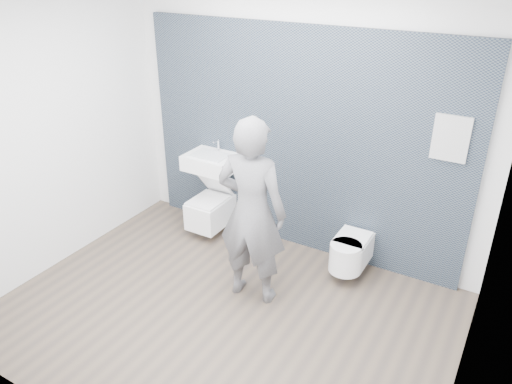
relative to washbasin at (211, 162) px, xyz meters
The scene contains 8 objects.
ground 1.78m from the washbasin, 52.39° to the right, with size 4.00×4.00×0.00m, color brown.
room_shell 1.77m from the washbasin, 52.39° to the right, with size 4.00×4.00×4.00m.
tile_wall 1.31m from the washbasin, 14.51° to the left, with size 3.60×0.06×2.40m, color black.
washbasin is the anchor object (origin of this frame).
toilet_square 0.59m from the washbasin, 90.00° to the right, with size 0.37×0.54×0.66m.
toilet_rounded 1.82m from the washbasin, ahead, with size 0.33×0.56×0.31m.
info_placard 2.60m from the washbasin, ahead, with size 0.31×0.03×0.42m, color white.
visitor 1.31m from the washbasin, 39.09° to the right, with size 0.66×0.43×1.80m, color slate.
Camera 1 is at (2.08, -2.99, 3.05)m, focal length 35.00 mm.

